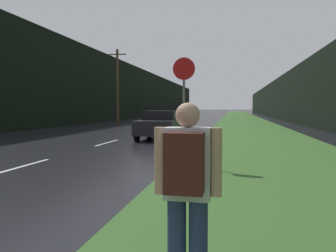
{
  "coord_description": "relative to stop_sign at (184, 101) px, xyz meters",
  "views": [
    {
      "loc": [
        5.84,
        -1.53,
        1.66
      ],
      "look_at": [
        3.07,
        13.51,
        0.86
      ],
      "focal_mm": 38.0,
      "sensor_mm": 36.0,
      "label": 1
    }
  ],
  "objects": [
    {
      "name": "hitchhiker_with_backpack",
      "position": [
        1.03,
        -7.21,
        -0.88
      ],
      "size": [
        0.59,
        0.41,
        1.7
      ],
      "rotation": [
        0.0,
        0.0,
        -0.02
      ],
      "color": "navy",
      "rests_on": "ground_plane"
    },
    {
      "name": "car_passing_near",
      "position": [
        -2.38,
        8.14,
        -1.11
      ],
      "size": [
        2.04,
        4.1,
        1.49
      ],
      "rotation": [
        0.0,
        0.0,
        3.14
      ],
      "color": "black",
      "rests_on": "ground_plane"
    },
    {
      "name": "stop_sign",
      "position": [
        0.0,
        0.0,
        0.0
      ],
      "size": [
        0.64,
        0.07,
        3.1
      ],
      "color": "slate",
      "rests_on": "ground_plane"
    },
    {
      "name": "lane_stripe_b",
      "position": [
        -4.43,
        -1.31,
        -1.86
      ],
      "size": [
        0.12,
        3.0,
        0.01
      ],
      "primitive_type": "cube",
      "color": "silver",
      "rests_on": "ground_plane"
    },
    {
      "name": "grass_verge",
      "position": [
        2.67,
        31.33,
        -1.85
      ],
      "size": [
        6.0,
        240.0,
        0.02
      ],
      "primitive_type": "cube",
      "color": "#386028",
      "rests_on": "ground_plane"
    },
    {
      "name": "treeline_far_side",
      "position": [
        -14.52,
        41.33,
        2.18
      ],
      "size": [
        2.0,
        140.0,
        8.07
      ],
      "primitive_type": "cube",
      "color": "black",
      "rests_on": "ground_plane"
    },
    {
      "name": "lane_stripe_d",
      "position": [
        -4.43,
        12.69,
        -1.86
      ],
      "size": [
        0.12,
        3.0,
        0.01
      ],
      "primitive_type": "cube",
      "color": "silver",
      "rests_on": "ground_plane"
    },
    {
      "name": "lane_stripe_c",
      "position": [
        -4.43,
        5.69,
        -1.86
      ],
      "size": [
        0.12,
        3.0,
        0.01
      ],
      "primitive_type": "cube",
      "color": "silver",
      "rests_on": "ground_plane"
    },
    {
      "name": "utility_pole_far",
      "position": [
        -9.9,
        23.6,
        1.97
      ],
      "size": [
        1.8,
        0.24,
        7.4
      ],
      "color": "#4C3823",
      "rests_on": "ground_plane"
    },
    {
      "name": "lane_stripe_e",
      "position": [
        -4.43,
        19.69,
        -1.86
      ],
      "size": [
        0.12,
        3.0,
        0.01
      ],
      "primitive_type": "cube",
      "color": "silver",
      "rests_on": "ground_plane"
    },
    {
      "name": "treeline_near_side",
      "position": [
        8.67,
        41.33,
        1.11
      ],
      "size": [
        2.0,
        140.0,
        5.95
      ],
      "primitive_type": "cube",
      "color": "black",
      "rests_on": "ground_plane"
    }
  ]
}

